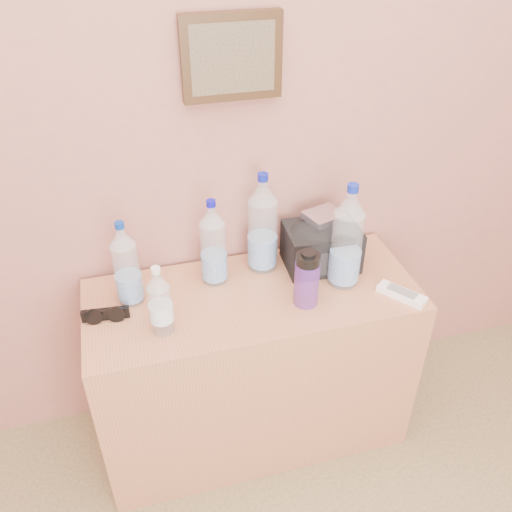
% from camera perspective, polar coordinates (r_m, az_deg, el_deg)
% --- Properties ---
extents(picture_frame, '(0.30, 0.03, 0.25)m').
position_cam_1_polar(picture_frame, '(1.68, -2.55, 20.16)').
color(picture_frame, '#382311').
rests_on(picture_frame, room_shell).
extents(dresser, '(1.11, 0.46, 0.69)m').
position_cam_1_polar(dresser, '(2.04, -0.29, -11.55)').
color(dresser, tan).
rests_on(dresser, ground).
extents(pet_large_a, '(0.08, 0.08, 0.30)m').
position_cam_1_polar(pet_large_a, '(1.75, -13.47, -1.19)').
color(pet_large_a, silver).
rests_on(pet_large_a, dresser).
extents(pet_large_b, '(0.08, 0.08, 0.31)m').
position_cam_1_polar(pet_large_b, '(1.79, -4.52, 1.02)').
color(pet_large_b, white).
rests_on(pet_large_b, dresser).
extents(pet_large_c, '(0.10, 0.10, 0.36)m').
position_cam_1_polar(pet_large_c, '(1.84, 0.69, 2.99)').
color(pet_large_c, silver).
rests_on(pet_large_c, dresser).
extents(pet_large_d, '(0.10, 0.10, 0.37)m').
position_cam_1_polar(pet_large_d, '(1.79, 9.54, 1.52)').
color(pet_large_d, '#CFEBF9').
rests_on(pet_large_d, dresser).
extents(pet_small, '(0.07, 0.07, 0.24)m').
position_cam_1_polar(pet_small, '(1.63, -10.06, -4.98)').
color(pet_small, silver).
rests_on(pet_small, dresser).
extents(nalgene_bottle, '(0.08, 0.08, 0.20)m').
position_cam_1_polar(nalgene_bottle, '(1.72, 5.38, -2.38)').
color(nalgene_bottle, '#6833AD').
rests_on(nalgene_bottle, dresser).
extents(sunglasses, '(0.15, 0.07, 0.04)m').
position_cam_1_polar(sunglasses, '(1.76, -15.54, -5.91)').
color(sunglasses, black).
rests_on(sunglasses, dresser).
extents(ac_remote, '(0.14, 0.16, 0.02)m').
position_cam_1_polar(ac_remote, '(1.85, 15.08, -3.91)').
color(ac_remote, white).
rests_on(ac_remote, dresser).
extents(toiletry_bag, '(0.26, 0.19, 0.17)m').
position_cam_1_polar(toiletry_bag, '(1.91, 6.91, 1.27)').
color(toiletry_bag, black).
rests_on(toiletry_bag, dresser).
extents(foil_packet, '(0.15, 0.13, 0.03)m').
position_cam_1_polar(foil_packet, '(1.87, 7.16, 4.17)').
color(foil_packet, silver).
rests_on(foil_packet, toiletry_bag).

